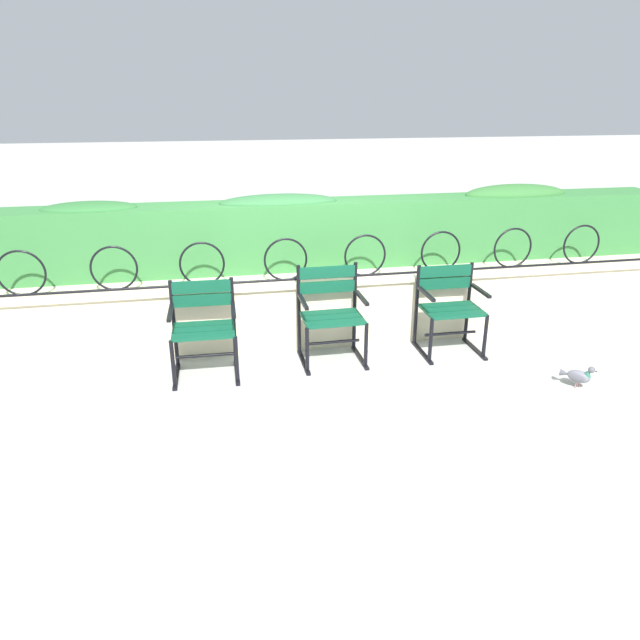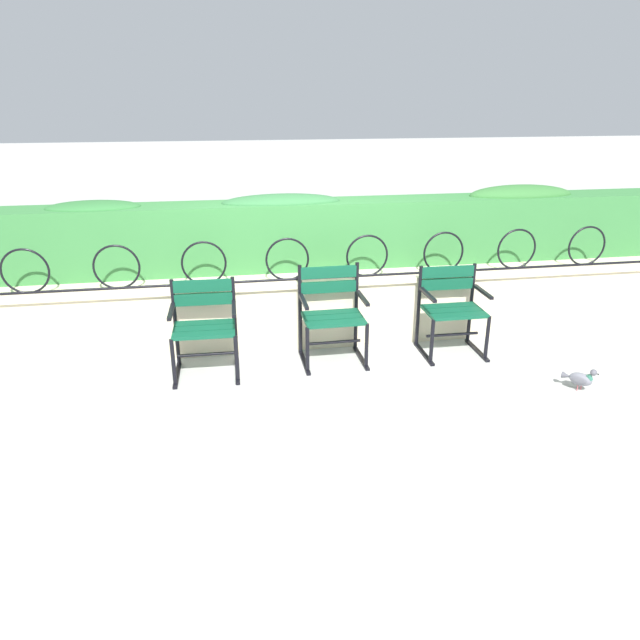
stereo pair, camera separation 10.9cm
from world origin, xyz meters
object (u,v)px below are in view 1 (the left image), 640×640
(park_chair_left, at_px, (204,325))
(pigeon_near_chairs, at_px, (578,376))
(park_chair_centre, at_px, (331,312))
(park_chair_right, at_px, (449,306))

(park_chair_left, height_order, pigeon_near_chairs, park_chair_left)
(park_chair_centre, distance_m, park_chair_right, 1.18)
(pigeon_near_chairs, bearing_deg, park_chair_right, 128.66)
(park_chair_left, relative_size, park_chair_right, 1.01)
(pigeon_near_chairs, bearing_deg, park_chair_left, 163.54)
(park_chair_centre, bearing_deg, park_chair_left, -176.32)
(pigeon_near_chairs, bearing_deg, park_chair_centre, 152.99)
(park_chair_centre, xyz_separation_m, pigeon_near_chairs, (1.97, -1.00, -0.36))
(park_chair_left, distance_m, park_chair_centre, 1.17)
(park_chair_centre, bearing_deg, pigeon_near_chairs, -27.01)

